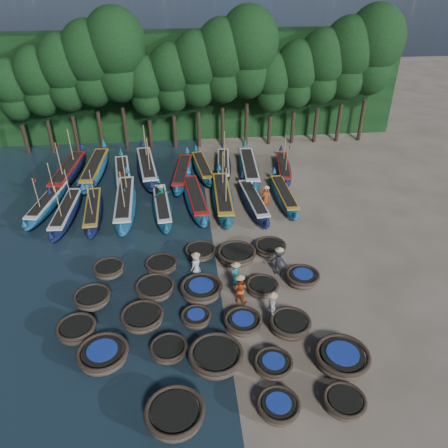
{
  "coord_description": "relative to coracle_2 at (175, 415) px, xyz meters",
  "views": [
    {
      "loc": [
        -1.81,
        -20.31,
        15.96
      ],
      "look_at": [
        0.74,
        3.29,
        1.3
      ],
      "focal_mm": 35.0,
      "sensor_mm": 36.0,
      "label": 1
    }
  ],
  "objects": [
    {
      "name": "foliage_wall",
      "position": [
        2.59,
        32.95,
        4.53
      ],
      "size": [
        40.0,
        3.0,
        10.0
      ],
      "primitive_type": "cube",
      "color": "black",
      "rests_on": "ground"
    },
    {
      "name": "long_boat_7",
      "position": [
        5.96,
        16.9,
        0.05
      ],
      "size": [
        1.98,
        7.66,
        1.35
      ],
      "rotation": [
        0.0,
        0.0,
        0.09
      ],
      "color": "#0F1839",
      "rests_on": "ground"
    },
    {
      "name": "long_boat_10",
      "position": [
        -6.4,
        23.77,
        0.15
      ],
      "size": [
        2.09,
        9.13,
        1.61
      ],
      "rotation": [
        0.0,
        0.0,
        -0.06
      ],
      "color": "#165174",
      "rests_on": "ground"
    },
    {
      "name": "tree_10",
      "position": [
        9.59,
        29.45,
        5.5
      ],
      "size": [
        3.68,
        3.68,
        8.68
      ],
      "color": "black",
      "rests_on": "ground"
    },
    {
      "name": "coracle_18",
      "position": [
        4.89,
        7.42,
        -0.11
      ],
      "size": [
        2.15,
        2.15,
        0.63
      ],
      "rotation": [
        0.0,
        0.0,
        0.33
      ],
      "color": "brown",
      "rests_on": "ground"
    },
    {
      "name": "coracle_11",
      "position": [
        -1.56,
        5.64,
        -0.04
      ],
      "size": [
        2.34,
        2.34,
        0.74
      ],
      "rotation": [
        0.0,
        0.0,
        -0.16
      ],
      "color": "brown",
      "rests_on": "ground"
    },
    {
      "name": "fisherman_6",
      "position": [
        6.95,
        17.26,
        0.35
      ],
      "size": [
        0.86,
        0.73,
        1.7
      ],
      "rotation": [
        0.0,
        0.0,
        5.88
      ],
      "color": "#BB4519",
      "rests_on": "ground"
    },
    {
      "name": "long_boat_1",
      "position": [
        -7.41,
        16.77,
        0.06
      ],
      "size": [
        1.77,
        7.79,
        3.31
      ],
      "rotation": [
        0.0,
        0.0,
        -0.05
      ],
      "color": "#0F1839",
      "rests_on": "ground"
    },
    {
      "name": "tree_5",
      "position": [
        -1.91,
        29.45,
        5.5
      ],
      "size": [
        3.68,
        3.68,
        8.68
      ],
      "color": "black",
      "rests_on": "ground"
    },
    {
      "name": "tree_3",
      "position": [
        -6.51,
        29.45,
        7.53
      ],
      "size": [
        4.92,
        4.92,
        11.6
      ],
      "color": "black",
      "rests_on": "ground"
    },
    {
      "name": "coracle_3",
      "position": [
        4.16,
        -0.04,
        -0.08
      ],
      "size": [
        2.03,
        2.03,
        0.66
      ],
      "rotation": [
        0.0,
        0.0,
        -0.25
      ],
      "color": "brown",
      "rests_on": "ground"
    },
    {
      "name": "tree_14",
      "position": [
        18.79,
        29.45,
        8.21
      ],
      "size": [
        5.34,
        5.34,
        12.58
      ],
      "color": "black",
      "rests_on": "ground"
    },
    {
      "name": "coracle_6",
      "position": [
        -0.25,
        3.48,
        -0.1
      ],
      "size": [
        1.83,
        1.83,
        0.63
      ],
      "rotation": [
        0.0,
        0.0,
        -0.12
      ],
      "color": "brown",
      "rests_on": "ground"
    },
    {
      "name": "coracle_15",
      "position": [
        -4.29,
        7.43,
        -0.05
      ],
      "size": [
        2.41,
        2.41,
        0.72
      ],
      "rotation": [
        0.0,
        0.0,
        0.43
      ],
      "color": "brown",
      "rests_on": "ground"
    },
    {
      "name": "tree_7",
      "position": [
        2.69,
        29.45,
        6.85
      ],
      "size": [
        4.51,
        4.51,
        10.63
      ],
      "color": "black",
      "rests_on": "ground"
    },
    {
      "name": "long_boat_6",
      "position": [
        3.76,
        17.61,
        0.13
      ],
      "size": [
        1.79,
        8.87,
        3.77
      ],
      "rotation": [
        0.0,
        0.0,
        -0.03
      ],
      "color": "#0E4954",
      "rests_on": "ground"
    },
    {
      "name": "coracle_19",
      "position": [
        7.28,
        7.9,
        -0.03
      ],
      "size": [
        2.35,
        2.35,
        0.75
      ],
      "rotation": [
        0.0,
        0.0,
        -0.43
      ],
      "color": "brown",
      "rests_on": "ground"
    },
    {
      "name": "coracle_20",
      "position": [
        -3.71,
        9.89,
        -0.07
      ],
      "size": [
        2.21,
        2.21,
        0.7
      ],
      "rotation": [
        0.0,
        0.0,
        0.41
      ],
      "color": "brown",
      "rests_on": "ground"
    },
    {
      "name": "long_boat_4",
      "position": [
        -0.72,
        16.89,
        0.04
      ],
      "size": [
        1.97,
        7.46,
        1.32
      ],
      "rotation": [
        0.0,
        0.0,
        0.09
      ],
      "color": "#0E4954",
      "rests_on": "ground"
    },
    {
      "name": "fisherman_5",
      "position": [
        -0.78,
        18.11,
        0.36
      ],
      "size": [
        1.41,
        1.3,
        1.77
      ],
      "rotation": [
        0.0,
        0.0,
        0.71
      ],
      "color": "#18655D",
      "rests_on": "ground"
    },
    {
      "name": "tree_1",
      "position": [
        -11.11,
        29.45,
        6.18
      ],
      "size": [
        4.09,
        4.09,
        9.65
      ],
      "color": "black",
      "rests_on": "ground"
    },
    {
      "name": "fisherman_3",
      "position": [
        6.1,
        8.99,
        0.45
      ],
      "size": [
        1.3,
        1.07,
        1.95
      ],
      "rotation": [
        0.0,
        0.0,
        2.71
      ],
      "color": "black",
      "rests_on": "ground"
    },
    {
      "name": "coracle_5",
      "position": [
        -3.22,
        3.41,
        -0.01
      ],
      "size": [
        2.38,
        2.38,
        0.78
      ],
      "rotation": [
        0.0,
        0.0,
        -0.05
      ],
      "color": "brown",
      "rests_on": "ground"
    },
    {
      "name": "coracle_16",
      "position": [
        -0.99,
        7.86,
        -0.06
      ],
      "size": [
        2.6,
        2.6,
        0.72
      ],
      "rotation": [
        0.0,
        0.0,
        0.36
      ],
      "color": "brown",
      "rests_on": "ground"
    },
    {
      "name": "long_boat_17",
      "position": [
        9.46,
        22.43,
        0.03
      ],
      "size": [
        2.36,
        7.22,
        3.1
      ],
      "rotation": [
        0.0,
        0.0,
        -0.16
      ],
      "color": "#0F1839",
      "rests_on": "ground"
    },
    {
      "name": "long_boat_13",
      "position": [
        0.9,
        22.31,
        0.07
      ],
      "size": [
        2.46,
        7.96,
        1.41
      ],
      "rotation": [
        0.0,
        0.0,
        -0.14
      ],
      "color": "#165174",
      "rests_on": "ground"
    },
    {
      "name": "long_boat_15",
      "position": [
        4.45,
        23.59,
        0.04
      ],
      "size": [
        2.02,
        7.49,
        3.2
      ],
      "rotation": [
        0.0,
        0.0,
        -0.1
      ],
      "color": "#0F1839",
      "rests_on": "ground"
    },
    {
      "name": "long_boat_0",
      "position": [
        -9.03,
        18.28,
        0.05
      ],
      "size": [
        2.57,
        7.53,
        3.24
      ],
      "rotation": [
        0.0,
        0.0,
        -0.17
      ],
      "color": "#165174",
      "rests_on": "ground"
    },
    {
      "name": "coracle_23",
      "position": [
        3.85,
        10.47,
        -0.02
      ],
      "size": [
        2.84,
        2.84,
        0.78
      ],
      "rotation": [
        0.0,
        0.0,
        -0.36
      ],
      "color": "brown",
      "rests_on": "ground"
    },
    {
      "name": "long_boat_5",
      "position": [
        1.73,
        17.73,
        0.09
      ],
      "size": [
        2.22,
        8.28,
        1.46
      ],
      "rotation": [
        0.0,
        0.0,
        0.1
      ],
      "color": "#165174",
      "rests_on": "ground"
    },
    {
      "name": "long_boat_16",
      "position": [
        6.53,
        22.58,
        0.13
      ],
      "size": [
        2.08,
        8.92,
        1.57
      ],
      "rotation": [
        0.0,
        0.0,
        -0.06
      ],
      "color": "#0E4954",
      "rests_on": "ground"
    },
    {
      "name": "coracle_9",
      "position": [
        7.53,
        2.03,
        0.01
      ],
      "size": [
        3.04,
        3.04,
        0.82
      ],
      "rotation": [
        0.0,
        0.0,
        -0.37
      ],
      "color": "brown",
      "rests_on": "ground"
    },
    {
      "name": "long_boat_11",
      "position": [
        -3.95,
        22.33,
        0.09
      ],
      "size": [
        2.51,
        8.29,
        1.47
      ],
      "rotation": [
        0.0,
        0.0,
        0.13
      ],
      "color": "#0E4954",
      "rests_on": "ground"
    },
    {
      "name": "fisherman_2",
      "position": [
        3.54,
        6.82,
        0.43
      ],
      "size": [
        1.03,
        0.94,
        1.9
      ],
      "rotation": [
        0.0,
        0.0,
        2.68
      ],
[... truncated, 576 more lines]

